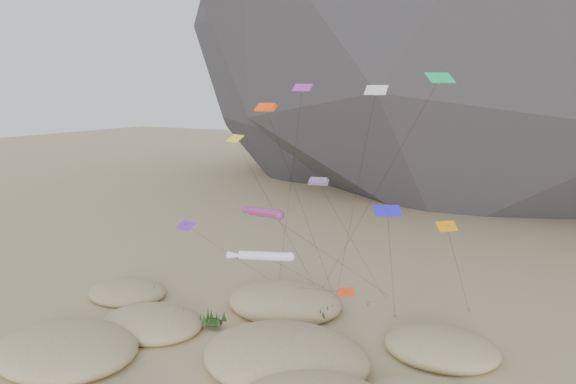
{
  "coord_description": "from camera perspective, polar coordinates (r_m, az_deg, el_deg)",
  "views": [
    {
      "loc": [
        27.77,
        -38.63,
        26.01
      ],
      "look_at": [
        -0.64,
        12.0,
        15.21
      ],
      "focal_mm": 35.0,
      "sensor_mm": 36.0,
      "label": 1
    }
  ],
  "objects": [
    {
      "name": "dune_grass",
      "position": [
        57.49,
        -2.88,
        -15.44
      ],
      "size": [
        41.93,
        30.05,
        1.53
      ],
      "color": "black",
      "rests_on": "ground"
    },
    {
      "name": "white_tube_kite",
      "position": [
        55.22,
        -2.67,
        -6.5
      ],
      "size": [
        7.12,
        20.08,
        10.55
      ],
      "color": "silver",
      "rests_on": "ground"
    },
    {
      "name": "rainbow_tube_kite",
      "position": [
        58.94,
        -2.47,
        -2.1
      ],
      "size": [
        12.04,
        18.04,
        13.93
      ],
      "color": "#FF1A25",
      "rests_on": "ground"
    },
    {
      "name": "dunes",
      "position": [
        57.32,
        -4.36,
        -15.63
      ],
      "size": [
        51.06,
        38.56,
        4.03
      ],
      "color": "#CCB789",
      "rests_on": "ground"
    },
    {
      "name": "orange_parafoil",
      "position": [
        61.54,
        -2.17,
        8.32
      ],
      "size": [
        5.04,
        10.57,
        24.41
      ],
      "color": "#FF490D",
      "rests_on": "ground"
    },
    {
      "name": "multi_parafoil",
      "position": [
        58.37,
        3.22,
        0.89
      ],
      "size": [
        4.71,
        12.87,
        16.88
      ],
      "color": "red",
      "rests_on": "ground"
    },
    {
      "name": "kite_stakes",
      "position": [
        71.58,
        6.23,
        -10.71
      ],
      "size": [
        24.17,
        6.0,
        0.3
      ],
      "color": "#3F2D1E",
      "rests_on": "ground"
    },
    {
      "name": "delta_kites",
      "position": [
        55.71,
        3.98,
        2.43
      ],
      "size": [
        32.05,
        19.93,
        27.31
      ],
      "color": "#6620BF",
      "rests_on": "ground"
    },
    {
      "name": "ground",
      "position": [
        54.22,
        -5.93,
        -18.19
      ],
      "size": [
        500.0,
        500.0,
        0.0
      ],
      "primitive_type": "plane",
      "color": "#CCB789",
      "rests_on": "ground"
    }
  ]
}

